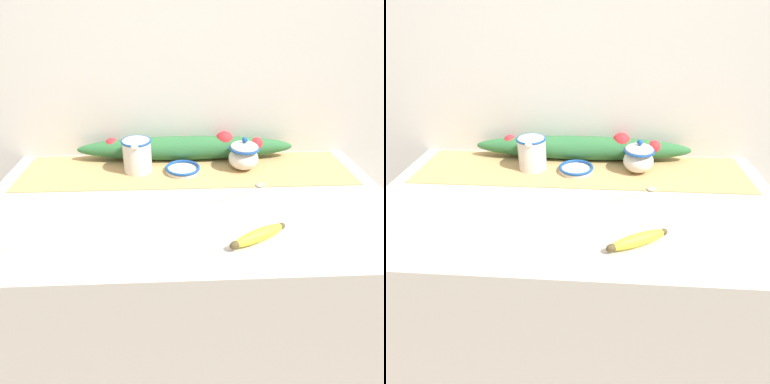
# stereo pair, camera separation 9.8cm
# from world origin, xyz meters

# --- Properties ---
(ground_plane) EXTENTS (12.00, 12.00, 0.00)m
(ground_plane) POSITION_xyz_m (0.00, 0.00, 0.00)
(ground_plane) COLOR gray
(countertop) EXTENTS (1.24, 0.69, 0.89)m
(countertop) POSITION_xyz_m (0.00, 0.00, 0.44)
(countertop) COLOR beige
(countertop) RESTS_ON ground_plane
(back_wall) EXTENTS (2.04, 0.04, 2.40)m
(back_wall) POSITION_xyz_m (0.00, 0.36, 1.20)
(back_wall) COLOR silver
(back_wall) RESTS_ON ground_plane
(table_runner) EXTENTS (1.14, 0.27, 0.00)m
(table_runner) POSITION_xyz_m (0.00, 0.20, 0.89)
(table_runner) COLOR tan
(table_runner) RESTS_ON countertop
(cream_pitcher) EXTENTS (0.10, 0.12, 0.12)m
(cream_pitcher) POSITION_xyz_m (-0.17, 0.20, 0.95)
(cream_pitcher) COLOR white
(cream_pitcher) RESTS_ON countertop
(sugar_bowl) EXTENTS (0.11, 0.11, 0.12)m
(sugar_bowl) POSITION_xyz_m (0.20, 0.20, 0.94)
(sugar_bowl) COLOR white
(sugar_bowl) RESTS_ON countertop
(small_dish) EXTENTS (0.12, 0.12, 0.02)m
(small_dish) POSITION_xyz_m (-0.01, 0.18, 0.90)
(small_dish) COLOR white
(small_dish) RESTS_ON countertop
(banana) EXTENTS (0.16, 0.11, 0.03)m
(banana) POSITION_xyz_m (0.17, -0.21, 0.90)
(banana) COLOR yellow
(banana) RESTS_ON countertop
(spoon) EXTENTS (0.16, 0.11, 0.01)m
(spoon) POSITION_xyz_m (0.22, 0.06, 0.89)
(spoon) COLOR #A89E89
(spoon) RESTS_ON countertop
(poinsettia_garland) EXTENTS (0.80, 0.10, 0.10)m
(poinsettia_garland) POSITION_xyz_m (0.00, 0.29, 0.94)
(poinsettia_garland) COLOR #2D6B38
(poinsettia_garland) RESTS_ON countertop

